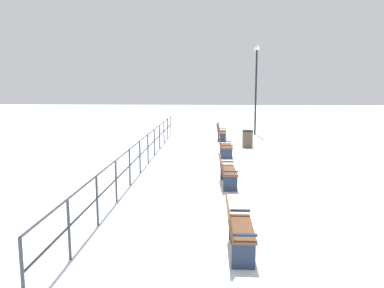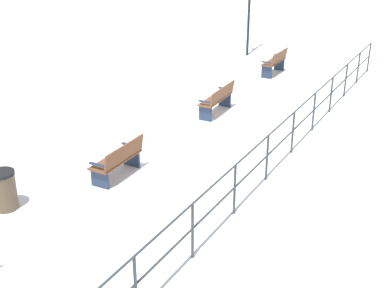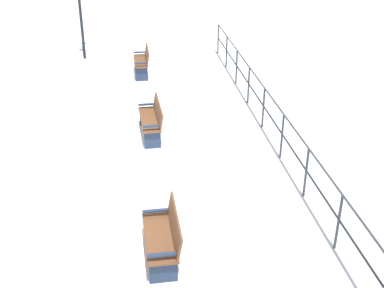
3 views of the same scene
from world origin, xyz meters
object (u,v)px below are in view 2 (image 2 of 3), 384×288
at_px(trash_bin, 4,190).
at_px(bench_nearest, 275,62).
at_px(bench_second, 218,99).
at_px(bench_third, 119,160).

bearing_deg(trash_bin, bench_nearest, -95.91).
distance_m(bench_second, trash_bin, 7.09).
bearing_deg(bench_third, trash_bin, 61.40).
distance_m(bench_nearest, bench_third, 9.47).
xyz_separation_m(bench_third, trash_bin, (1.17, 2.24, -0.02)).
bearing_deg(bench_third, bench_nearest, -91.22).
height_order(bench_nearest, trash_bin, bench_nearest).
distance_m(bench_nearest, trash_bin, 11.78).
relative_size(bench_nearest, trash_bin, 1.74).
bearing_deg(trash_bin, bench_second, -100.18).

